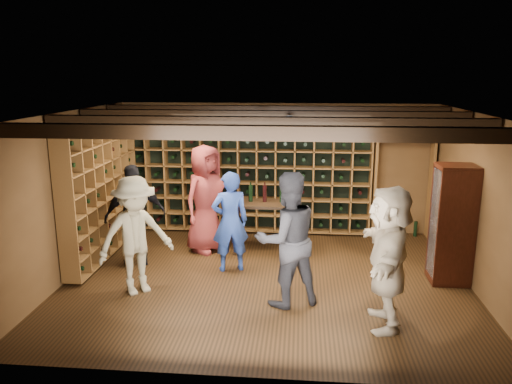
# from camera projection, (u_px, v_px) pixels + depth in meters

# --- Properties ---
(ground) EXTENTS (6.00, 6.00, 0.00)m
(ground) POSITION_uv_depth(u_px,v_px,m) (266.00, 280.00, 7.56)
(ground) COLOR black
(ground) RESTS_ON ground
(room_shell) EXTENTS (6.00, 6.00, 6.00)m
(room_shell) POSITION_uv_depth(u_px,v_px,m) (267.00, 119.00, 7.05)
(room_shell) COLOR brown
(room_shell) RESTS_ON ground
(wine_rack_back) EXTENTS (4.65, 0.30, 2.20)m
(wine_rack_back) POSITION_uv_depth(u_px,v_px,m) (248.00, 174.00, 9.60)
(wine_rack_back) COLOR brown
(wine_rack_back) RESTS_ON ground
(wine_rack_left) EXTENTS (0.30, 2.65, 2.20)m
(wine_rack_left) POSITION_uv_depth(u_px,v_px,m) (102.00, 190.00, 8.34)
(wine_rack_left) COLOR brown
(wine_rack_left) RESTS_ON ground
(crate_shelf) EXTENTS (1.20, 0.32, 2.07)m
(crate_shelf) POSITION_uv_depth(u_px,v_px,m) (405.00, 155.00, 9.23)
(crate_shelf) COLOR brown
(crate_shelf) RESTS_ON ground
(display_cabinet) EXTENTS (0.55, 0.50, 1.75)m
(display_cabinet) POSITION_uv_depth(u_px,v_px,m) (452.00, 227.00, 7.32)
(display_cabinet) COLOR #33120A
(display_cabinet) RESTS_ON ground
(man_blue_shirt) EXTENTS (0.67, 0.55, 1.60)m
(man_blue_shirt) POSITION_uv_depth(u_px,v_px,m) (230.00, 222.00, 7.77)
(man_blue_shirt) COLOR navy
(man_blue_shirt) RESTS_ON ground
(man_grey_suit) EXTENTS (1.10, 1.00, 1.83)m
(man_grey_suit) POSITION_uv_depth(u_px,v_px,m) (287.00, 240.00, 6.58)
(man_grey_suit) COLOR black
(man_grey_suit) RESTS_ON ground
(guest_red_floral) EXTENTS (1.02, 1.09, 1.88)m
(guest_red_floral) POSITION_uv_depth(u_px,v_px,m) (206.00, 199.00, 8.61)
(guest_red_floral) COLOR maroon
(guest_red_floral) RESTS_ON ground
(guest_woman_black) EXTENTS (1.04, 0.86, 1.67)m
(guest_woman_black) POSITION_uv_depth(u_px,v_px,m) (135.00, 216.00, 7.96)
(guest_woman_black) COLOR black
(guest_woman_black) RESTS_ON ground
(guest_khaki) EXTENTS (1.24, 1.18, 1.69)m
(guest_khaki) POSITION_uv_depth(u_px,v_px,m) (135.00, 236.00, 6.96)
(guest_khaki) COLOR #807758
(guest_khaki) RESTS_ON ground
(guest_beige) EXTENTS (0.62, 1.68, 1.78)m
(guest_beige) POSITION_uv_depth(u_px,v_px,m) (388.00, 257.00, 6.02)
(guest_beige) COLOR tan
(guest_beige) RESTS_ON ground
(tasting_table) EXTENTS (1.17, 0.59, 1.16)m
(tasting_table) POSITION_uv_depth(u_px,v_px,m) (267.00, 208.00, 8.60)
(tasting_table) COLOR black
(tasting_table) RESTS_ON ground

